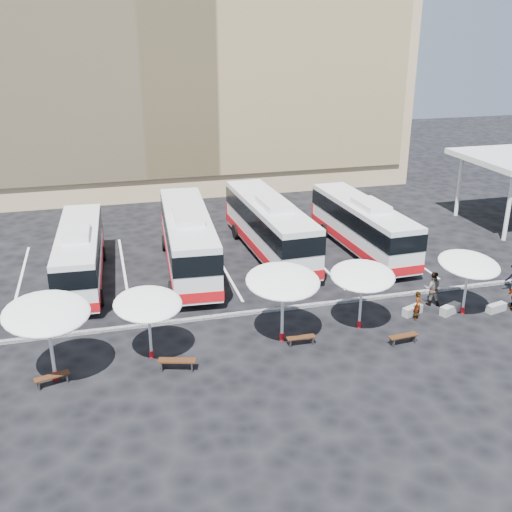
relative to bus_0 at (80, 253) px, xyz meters
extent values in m
plane|color=black|center=(8.42, -7.21, -1.77)|extent=(120.00, 120.00, 0.00)
cube|color=tan|center=(8.42, 24.79, 10.73)|extent=(42.00, 18.00, 25.00)
cube|color=tan|center=(8.42, 15.69, 10.23)|extent=(40.00, 0.30, 20.00)
cylinder|color=white|center=(28.42, -0.21, 0.63)|extent=(0.30, 0.30, 4.80)
cylinder|color=white|center=(28.42, 5.79, 0.63)|extent=(0.30, 0.30, 4.80)
cube|color=black|center=(8.42, -6.71, -1.70)|extent=(34.00, 0.25, 0.15)
cube|color=white|center=(-3.58, 0.79, -1.77)|extent=(0.15, 12.00, 0.01)
cube|color=white|center=(2.42, 0.79, -1.77)|extent=(0.15, 12.00, 0.01)
cube|color=white|center=(8.42, 0.79, -1.77)|extent=(0.15, 12.00, 0.01)
cube|color=white|center=(14.42, 0.79, -1.77)|extent=(0.15, 12.00, 0.01)
cube|color=white|center=(20.42, 0.79, -1.77)|extent=(0.15, 12.00, 0.01)
cube|color=white|center=(0.00, -0.01, -0.01)|extent=(2.73, 10.91, 2.70)
cube|color=black|center=(0.00, -0.01, 0.53)|extent=(2.79, 10.96, 0.99)
cube|color=red|center=(0.00, -0.01, -1.01)|extent=(2.79, 10.96, 0.50)
cube|color=red|center=(0.24, 5.39, -0.69)|extent=(2.31, 0.28, 1.26)
cube|color=white|center=(-0.04, -0.91, 1.52)|extent=(1.56, 2.77, 0.36)
cylinder|color=black|center=(-0.99, 3.19, -1.32)|extent=(0.36, 0.91, 0.90)
cylinder|color=black|center=(1.27, 3.09, -1.32)|extent=(0.36, 0.91, 0.90)
cylinder|color=black|center=(-1.29, -3.57, -1.32)|extent=(0.36, 0.91, 0.90)
cylinder|color=black|center=(0.97, -3.67, -1.32)|extent=(0.36, 0.91, 0.90)
cube|color=white|center=(6.33, 0.22, 0.22)|extent=(3.37, 12.43, 3.07)
cube|color=black|center=(6.33, 0.22, 0.84)|extent=(3.43, 12.50, 1.13)
cube|color=red|center=(6.33, 0.22, -0.90)|extent=(3.43, 12.50, 0.56)
cube|color=red|center=(6.74, 6.35, -0.54)|extent=(2.63, 0.38, 1.43)
cube|color=white|center=(6.26, -0.80, 1.97)|extent=(1.84, 3.17, 0.41)
cylinder|color=black|center=(5.29, 3.89, -1.26)|extent=(0.43, 1.05, 1.02)
cylinder|color=black|center=(7.85, 3.72, -1.26)|extent=(0.43, 1.05, 1.02)
cylinder|color=black|center=(4.78, -3.78, -1.26)|extent=(0.43, 1.05, 1.02)
cylinder|color=black|center=(7.34, -3.95, -1.26)|extent=(0.43, 1.05, 1.02)
cube|color=white|center=(11.81, 1.43, 0.21)|extent=(2.99, 12.28, 3.05)
cube|color=black|center=(11.81, 1.43, 0.82)|extent=(3.05, 12.34, 1.12)
cube|color=red|center=(11.81, 1.43, -0.91)|extent=(3.05, 12.34, 0.56)
cube|color=red|center=(11.59, 7.52, -0.55)|extent=(2.61, 0.30, 1.42)
cube|color=white|center=(11.85, 0.42, 1.94)|extent=(1.74, 3.11, 0.41)
cylinder|color=black|center=(10.41, 4.94, -1.26)|extent=(0.39, 1.03, 1.02)
cylinder|color=black|center=(12.95, 5.03, -1.26)|extent=(0.39, 1.03, 1.02)
cylinder|color=black|center=(10.69, -2.67, -1.26)|extent=(0.39, 1.03, 1.02)
cylinder|color=black|center=(13.23, -2.58, -1.26)|extent=(0.39, 1.03, 1.02)
cube|color=white|center=(17.87, 0.40, 0.07)|extent=(2.84, 11.41, 2.83)
cube|color=black|center=(17.87, 0.40, 0.63)|extent=(2.89, 11.46, 1.04)
cube|color=red|center=(17.87, 0.40, -0.97)|extent=(2.89, 11.46, 0.52)
cube|color=red|center=(17.63, 6.05, -0.64)|extent=(2.42, 0.29, 1.32)
cube|color=white|center=(17.91, -0.54, 1.67)|extent=(1.63, 2.89, 0.38)
cylinder|color=black|center=(16.55, 3.65, -1.30)|extent=(0.37, 0.96, 0.94)
cylinder|color=black|center=(18.91, 3.75, -1.30)|extent=(0.37, 0.96, 0.94)
cylinder|color=black|center=(16.86, -3.42, -1.30)|extent=(0.37, 0.96, 0.94)
cylinder|color=black|center=(19.21, -3.32, -1.30)|extent=(0.37, 0.96, 0.94)
cylinder|color=white|center=(-1.09, -10.57, -0.22)|extent=(0.18, 0.18, 3.11)
cylinder|color=red|center=(-1.09, -10.57, -1.57)|extent=(0.29, 0.29, 0.41)
ellipsoid|color=white|center=(-1.09, -10.57, 1.38)|extent=(4.47, 4.50, 1.06)
cylinder|color=white|center=(3.03, -9.81, -0.44)|extent=(0.15, 0.15, 2.66)
cylinder|color=red|center=(3.03, -9.81, -1.60)|extent=(0.24, 0.24, 0.35)
ellipsoid|color=white|center=(3.03, -9.81, 0.93)|extent=(3.65, 3.68, 0.91)
cylinder|color=white|center=(9.20, -9.82, -0.25)|extent=(0.15, 0.15, 3.05)
cylinder|color=red|center=(9.20, -9.82, -1.57)|extent=(0.23, 0.23, 0.41)
ellipsoid|color=white|center=(9.20, -9.82, 1.33)|extent=(3.55, 3.60, 1.05)
cylinder|color=white|center=(13.30, -9.56, -0.39)|extent=(0.16, 0.16, 2.76)
cylinder|color=red|center=(13.30, -9.56, -1.59)|extent=(0.26, 0.26, 0.37)
ellipsoid|color=white|center=(13.30, -9.56, 1.04)|extent=(3.96, 3.99, 0.95)
cylinder|color=white|center=(19.16, -9.52, -0.40)|extent=(0.15, 0.15, 2.74)
cylinder|color=red|center=(19.16, -9.52, -1.59)|extent=(0.23, 0.23, 0.36)
ellipsoid|color=white|center=(19.16, -9.52, 1.01)|extent=(3.56, 3.60, 0.94)
cube|color=#331A0B|center=(-1.19, -10.95, -1.36)|extent=(1.48, 0.76, 0.06)
cube|color=black|center=(-1.74, -11.10, -1.58)|extent=(0.15, 0.37, 0.38)
cube|color=black|center=(-0.64, -10.79, -1.58)|extent=(0.15, 0.37, 0.38)
cube|color=#331A0B|center=(4.02, -11.14, -1.30)|extent=(1.70, 0.89, 0.07)
cube|color=black|center=(3.39, -10.95, -1.55)|extent=(0.18, 0.42, 0.44)
cube|color=black|center=(4.65, -11.33, -1.55)|extent=(0.18, 0.42, 0.44)
cube|color=#331A0B|center=(9.94, -10.44, -1.38)|extent=(1.38, 0.39, 0.05)
cube|color=black|center=(9.39, -10.44, -1.59)|extent=(0.06, 0.35, 0.37)
cube|color=black|center=(10.49, -10.45, -1.59)|extent=(0.06, 0.35, 0.37)
cube|color=#331A0B|center=(14.63, -11.59, -1.36)|extent=(1.48, 0.52, 0.06)
cube|color=black|center=(14.05, -11.64, -1.58)|extent=(0.09, 0.37, 0.39)
cube|color=black|center=(15.21, -11.54, -1.58)|extent=(0.09, 0.37, 0.39)
cube|color=gray|center=(16.58, -8.93, -1.55)|extent=(1.27, 0.83, 0.45)
cube|color=gray|center=(18.53, -9.34, -1.54)|extent=(1.32, 0.88, 0.47)
cube|color=gray|center=(20.99, -9.77, -1.56)|extent=(1.20, 0.63, 0.43)
imported|color=black|center=(16.53, -9.49, -1.00)|extent=(0.65, 0.66, 1.54)
imported|color=black|center=(18.14, -8.14, -0.84)|extent=(1.11, 0.99, 1.87)
camera|label=1|loc=(1.52, -33.81, 12.33)|focal=42.00mm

